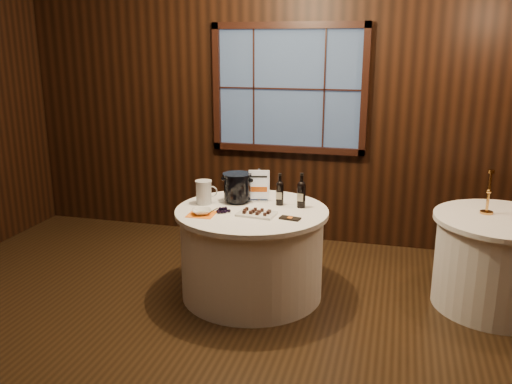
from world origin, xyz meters
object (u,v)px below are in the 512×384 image
(port_bottle_left, at_px, (280,191))
(glass_pitcher, at_px, (204,192))
(ice_bucket, at_px, (237,187))
(grape_bunch, at_px, (223,211))
(cracker_bowl, at_px, (202,212))
(sign_stand, at_px, (259,190))
(brass_candlestick, at_px, (488,198))
(side_table, at_px, (498,262))
(port_bottle_right, at_px, (301,193))
(chocolate_plate, at_px, (256,213))
(chocolate_box, at_px, (290,218))
(main_table, at_px, (252,252))

(port_bottle_left, distance_m, glass_pitcher, 0.65)
(ice_bucket, height_order, grape_bunch, ice_bucket)
(ice_bucket, xyz_separation_m, cracker_bowl, (-0.18, -0.41, -0.11))
(sign_stand, bearing_deg, brass_candlestick, -8.58)
(port_bottle_left, bearing_deg, sign_stand, 162.37)
(glass_pitcher, bearing_deg, side_table, -16.60)
(port_bottle_right, bearing_deg, glass_pitcher, -166.50)
(port_bottle_left, relative_size, glass_pitcher, 1.34)
(port_bottle_right, height_order, brass_candlestick, brass_candlestick)
(side_table, bearing_deg, sign_stand, -178.48)
(port_bottle_left, height_order, ice_bucket, port_bottle_left)
(ice_bucket, relative_size, glass_pitcher, 1.25)
(chocolate_plate, bearing_deg, glass_pitcher, 159.78)
(brass_candlestick, bearing_deg, chocolate_box, -159.84)
(port_bottle_left, relative_size, chocolate_box, 1.70)
(port_bottle_left, xyz_separation_m, glass_pitcher, (-0.64, -0.14, -0.02))
(port_bottle_right, xyz_separation_m, ice_bucket, (-0.57, 0.01, 0.01))
(glass_pitcher, height_order, brass_candlestick, brass_candlestick)
(main_table, bearing_deg, chocolate_plate, -61.08)
(sign_stand, bearing_deg, chocolate_plate, -90.98)
(ice_bucket, relative_size, chocolate_plate, 0.81)
(main_table, height_order, sign_stand, sign_stand)
(side_table, xyz_separation_m, port_bottle_right, (-1.61, -0.14, 0.51))
(ice_bucket, bearing_deg, sign_stand, 23.36)
(main_table, distance_m, ice_bucket, 0.57)
(port_bottle_right, bearing_deg, brass_candlestick, 14.17)
(main_table, relative_size, glass_pitcher, 6.22)
(side_table, distance_m, chocolate_plate, 2.01)
(port_bottle_left, bearing_deg, chocolate_plate, -110.48)
(port_bottle_left, height_order, brass_candlestick, brass_candlestick)
(brass_candlestick, bearing_deg, port_bottle_right, -171.60)
(port_bottle_left, bearing_deg, main_table, -137.23)
(port_bottle_left, xyz_separation_m, cracker_bowl, (-0.55, -0.43, -0.10))
(glass_pitcher, bearing_deg, brass_candlestick, -14.32)
(ice_bucket, distance_m, glass_pitcher, 0.29)
(chocolate_box, xyz_separation_m, grape_bunch, (-0.56, 0.01, 0.01))
(main_table, xyz_separation_m, ice_bucket, (-0.18, 0.17, 0.52))
(main_table, distance_m, port_bottle_left, 0.57)
(sign_stand, distance_m, grape_bunch, 0.47)
(ice_bucket, distance_m, brass_candlestick, 2.07)
(brass_candlestick, bearing_deg, sign_stand, -175.92)
(cracker_bowl, bearing_deg, port_bottle_left, 37.66)
(main_table, relative_size, sign_stand, 4.41)
(cracker_bowl, relative_size, brass_candlestick, 0.43)
(glass_pitcher, bearing_deg, cracker_bowl, -96.28)
(chocolate_plate, bearing_deg, port_bottle_right, 44.40)
(port_bottle_left, height_order, chocolate_plate, port_bottle_left)
(chocolate_plate, height_order, chocolate_box, chocolate_plate)
(ice_bucket, height_order, chocolate_box, ice_bucket)
(glass_pitcher, bearing_deg, main_table, -28.80)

